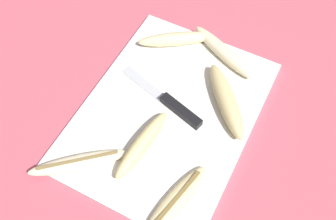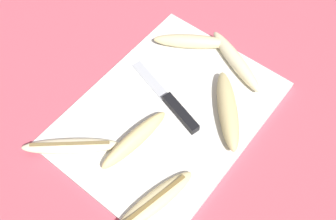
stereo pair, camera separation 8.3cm
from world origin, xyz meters
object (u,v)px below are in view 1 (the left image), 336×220
banana_golden_short (142,144)px  banana_spotted_left (226,100)px  banana_ripe_center (175,202)px  knife (174,106)px  banana_bright_far (79,163)px  banana_pale_long (223,51)px  banana_soft_right (176,39)px

banana_golden_short → banana_spotted_left: 0.20m
banana_golden_short → banana_ripe_center: banana_golden_short is taller
knife → banana_ripe_center: (-0.19, -0.10, 0.00)m
banana_golden_short → banana_spotted_left: (0.17, -0.11, 0.00)m
banana_golden_short → banana_ripe_center: 0.13m
banana_bright_far → banana_ripe_center: bearing=-85.3°
knife → banana_pale_long: banana_pale_long is taller
banana_ripe_center → banana_pale_long: size_ratio=0.97×
banana_bright_far → banana_soft_right: 0.37m
banana_ripe_center → banana_soft_right: (0.35, 0.17, 0.01)m
knife → banana_bright_far: 0.23m
knife → banana_golden_short: size_ratio=1.26×
knife → banana_pale_long: bearing=4.9°
knife → banana_bright_far: bearing=168.2°
banana_pale_long → banana_spotted_left: bearing=-154.1°
knife → banana_bright_far: size_ratio=1.28×
knife → banana_ripe_center: bearing=-136.9°
knife → banana_soft_right: 0.18m
banana_golden_short → banana_pale_long: banana_golden_short is taller
banana_spotted_left → banana_pale_long: (0.12, 0.06, -0.00)m
banana_golden_short → banana_bright_far: bearing=133.3°
banana_spotted_left → banana_soft_right: bearing=58.3°
knife → banana_spotted_left: size_ratio=1.28×
banana_golden_short → banana_soft_right: 0.29m
banana_bright_far → banana_spotted_left: bearing=-37.6°
banana_bright_far → banana_pale_long: bearing=-20.2°
banana_ripe_center → banana_spotted_left: size_ratio=1.06×
banana_soft_right → banana_pale_long: size_ratio=0.89×
banana_ripe_center → banana_spotted_left: banana_spotted_left is taller
banana_bright_far → banana_pale_long: size_ratio=0.92×
banana_golden_short → banana_pale_long: bearing=-9.2°
banana_bright_far → banana_ripe_center: 0.20m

